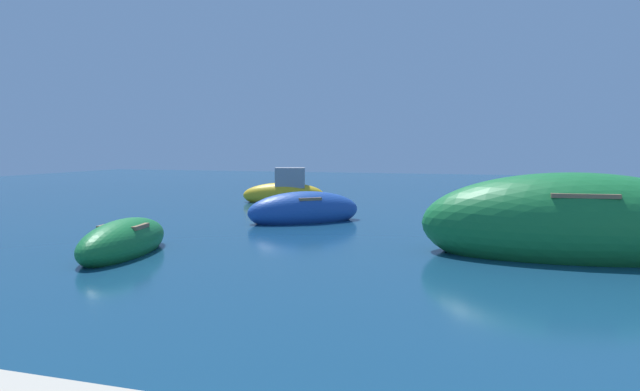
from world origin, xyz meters
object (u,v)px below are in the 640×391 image
object	(u,v)px
moored_boat_0	(304,211)
moored_boat_5	(285,192)
moored_boat_1	(124,242)
moored_boat_4	(574,226)

from	to	relation	value
moored_boat_0	moored_boat_5	size ratio (longest dim) A/B	1.01
moored_boat_0	moored_boat_1	distance (m)	6.18
moored_boat_1	moored_boat_4	world-z (taller)	moored_boat_4
moored_boat_0	moored_boat_4	bearing A→B (deg)	-66.79
moored_boat_1	moored_boat_4	xyz separation A→B (m)	(8.72, 2.63, 0.34)
moored_boat_0	moored_boat_4	size ratio (longest dim) A/B	0.55
moored_boat_5	moored_boat_1	bearing A→B (deg)	76.20
moored_boat_5	moored_boat_0	bearing A→B (deg)	98.78
moored_boat_1	moored_boat_5	world-z (taller)	moored_boat_5
moored_boat_0	moored_boat_5	distance (m)	5.89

